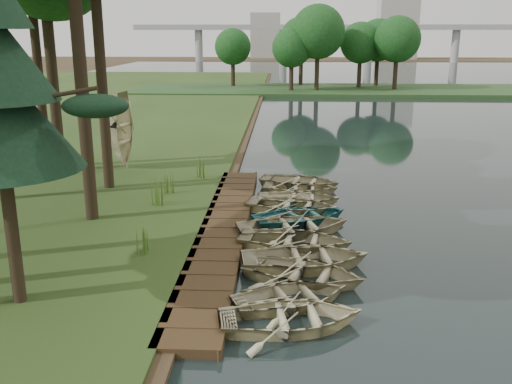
{
  "coord_description": "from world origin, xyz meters",
  "views": [
    {
      "loc": [
        0.47,
        -18.73,
        6.84
      ],
      "look_at": [
        -0.45,
        -0.14,
        1.62
      ],
      "focal_mm": 40.0,
      "sensor_mm": 36.0,
      "label": 1
    }
  ],
  "objects_px": {
    "rowboat_0": "(291,314)",
    "rowboat_1": "(292,294)",
    "stored_rowboat": "(125,160)",
    "rowboat_2": "(304,270)",
    "boardwalk": "(223,231)"
  },
  "relations": [
    {
      "from": "rowboat_2",
      "to": "rowboat_1",
      "type": "bearing_deg",
      "value": -174.98
    },
    {
      "from": "rowboat_1",
      "to": "stored_rowboat",
      "type": "height_order",
      "value": "stored_rowboat"
    },
    {
      "from": "rowboat_1",
      "to": "rowboat_2",
      "type": "bearing_deg",
      "value": -35.69
    },
    {
      "from": "rowboat_2",
      "to": "rowboat_0",
      "type": "bearing_deg",
      "value": -169.7
    },
    {
      "from": "rowboat_1",
      "to": "rowboat_2",
      "type": "height_order",
      "value": "rowboat_2"
    },
    {
      "from": "boardwalk",
      "to": "rowboat_1",
      "type": "height_order",
      "value": "rowboat_1"
    },
    {
      "from": "rowboat_0",
      "to": "rowboat_2",
      "type": "relative_size",
      "value": 1.0
    },
    {
      "from": "rowboat_2",
      "to": "boardwalk",
      "type": "bearing_deg",
      "value": 52.78
    },
    {
      "from": "rowboat_0",
      "to": "stored_rowboat",
      "type": "distance_m",
      "value": 17.28
    },
    {
      "from": "boardwalk",
      "to": "rowboat_2",
      "type": "distance_m",
      "value": 4.74
    },
    {
      "from": "stored_rowboat",
      "to": "boardwalk",
      "type": "bearing_deg",
      "value": -135.9
    },
    {
      "from": "rowboat_0",
      "to": "rowboat_1",
      "type": "xyz_separation_m",
      "value": [
        0.03,
        1.16,
        -0.03
      ]
    },
    {
      "from": "rowboat_1",
      "to": "stored_rowboat",
      "type": "relative_size",
      "value": 0.83
    },
    {
      "from": "rowboat_1",
      "to": "rowboat_2",
      "type": "xyz_separation_m",
      "value": [
        0.34,
        1.45,
        0.04
      ]
    },
    {
      "from": "rowboat_0",
      "to": "rowboat_2",
      "type": "height_order",
      "value": "rowboat_2"
    }
  ]
}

